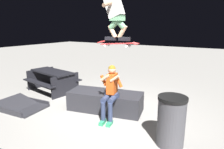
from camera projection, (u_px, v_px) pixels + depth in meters
name	position (u px, v px, depth m)	size (l,w,h in m)	color
ground_plane	(107.00, 114.00, 5.29)	(40.00, 40.00, 0.00)	gray
ledge_box_main	(105.00, 101.00, 5.48)	(2.02, 0.77, 0.53)	#28282D
person_sitting_on_ledge	(111.00, 90.00, 4.86)	(0.59, 0.78, 1.36)	#2D3856
skateboard	(117.00, 44.00, 4.58)	(1.03, 0.24, 0.13)	#B72D2D
skater_airborne	(115.00, 13.00, 4.45)	(0.62, 0.89, 1.12)	black
kicker_ramp	(22.00, 106.00, 5.66)	(1.33, 1.03, 0.32)	#28282D
picnic_table_back	(52.00, 78.00, 7.11)	(1.89, 1.59, 0.75)	black
trash_bin	(171.00, 121.00, 3.81)	(0.56, 0.56, 1.00)	#47474C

